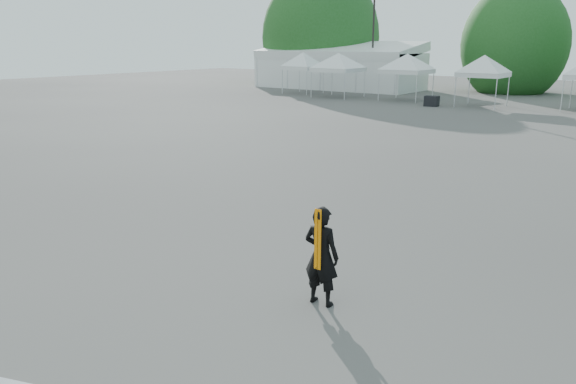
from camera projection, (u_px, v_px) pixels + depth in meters
The scene contains 11 objects.
ground at pixel (354, 241), 12.01m from camera, with size 120.00×120.00×0.00m, color #474442.
marquee at pixel (338, 67), 51.32m from camera, with size 15.00×6.25×4.23m.
light_pole_west at pixel (374, 22), 47.26m from camera, with size 0.60×0.25×10.30m.
tree_far_w at pixel (320, 38), 55.29m from camera, with size 4.80×4.80×7.30m.
tree_mid_w at pixel (514, 45), 46.63m from camera, with size 4.16×4.16×6.33m.
tent_a at pixel (303, 56), 46.02m from camera, with size 3.75×3.75×3.88m.
tent_b at pixel (339, 57), 42.79m from camera, with size 4.50×4.50×3.88m.
tent_c at pixel (408, 58), 40.31m from camera, with size 4.41×4.41×3.88m.
tent_d at pixel (485, 59), 36.24m from camera, with size 3.98×3.98×3.88m.
man at pixel (321, 256), 8.91m from camera, with size 0.62×0.43×1.64m.
crate_west at pixel (432, 101), 37.20m from camera, with size 0.89×0.69×0.69m, color black.
Camera 1 is at (5.62, -9.94, 4.10)m, focal length 35.00 mm.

